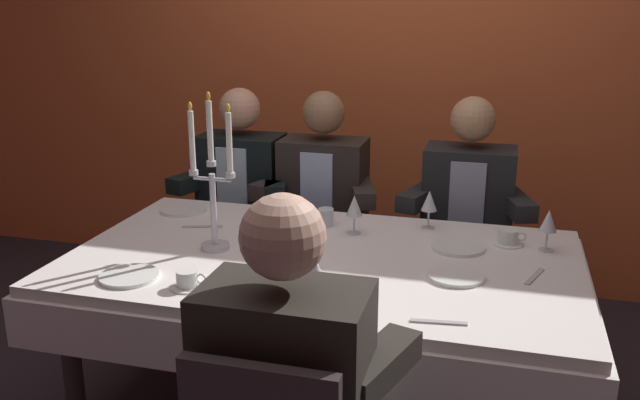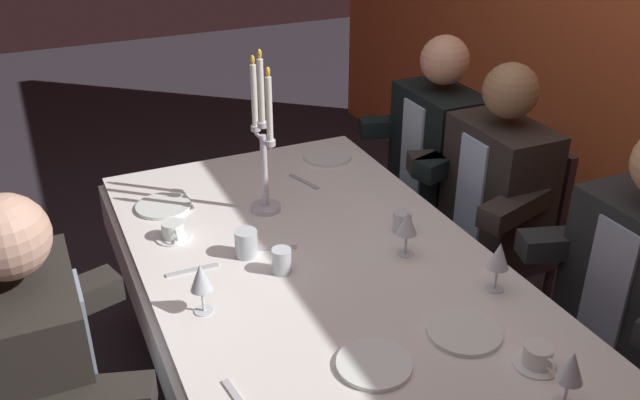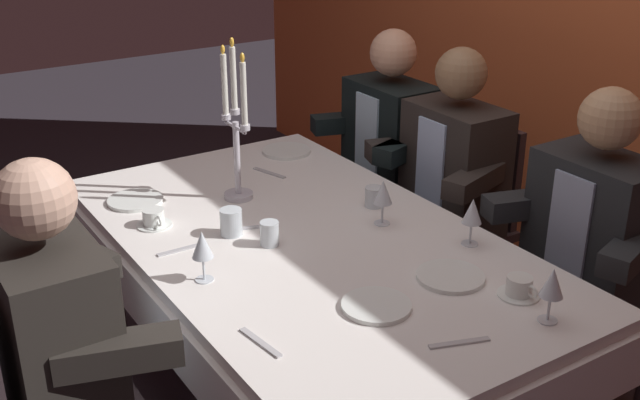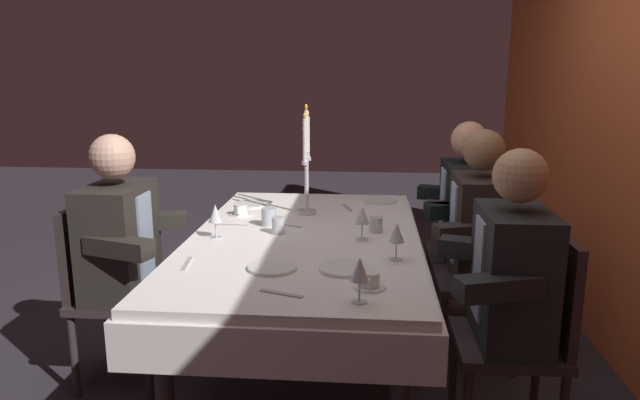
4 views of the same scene
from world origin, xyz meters
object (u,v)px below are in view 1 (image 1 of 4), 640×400
(dinner_plate_0, at_px, (184,210))
(wine_glass_2, at_px, (548,222))
(wine_glass_0, at_px, (354,207))
(wine_glass_3, at_px, (315,271))
(dinner_plate_3, at_px, (456,276))
(water_tumbler_2, at_px, (310,258))
(dining_table, at_px, (323,285))
(dinner_plate_2, at_px, (458,247))
(candelabra, at_px, (212,186))
(dinner_plate_1, at_px, (129,276))
(water_tumbler_1, at_px, (326,217))
(seated_diner_2, at_px, (284,387))
(seated_diner_0, at_px, (243,185))
(coffee_cup_0, at_px, (188,280))
(coffee_cup_1, at_px, (508,238))
(water_tumbler_0, at_px, (266,260))
(wine_glass_1, at_px, (429,202))
(seated_diner_3, at_px, (468,201))
(seated_diner_1, at_px, (324,191))

(dinner_plate_0, distance_m, wine_glass_2, 1.58)
(wine_glass_0, distance_m, wine_glass_3, 0.70)
(dinner_plate_3, xyz_separation_m, water_tumbler_2, (-0.51, -0.06, 0.03))
(dining_table, relative_size, dinner_plate_2, 9.26)
(candelabra, bearing_deg, dinner_plate_1, -116.74)
(dinner_plate_0, xyz_separation_m, water_tumbler_1, (0.68, -0.03, 0.03))
(seated_diner_2, bearing_deg, seated_diner_0, 114.57)
(dinner_plate_1, distance_m, seated_diner_2, 0.89)
(coffee_cup_0, bearing_deg, dinner_plate_2, 35.90)
(wine_glass_0, xyz_separation_m, seated_diner_2, (0.08, -1.17, -0.12))
(water_tumbler_2, xyz_separation_m, seated_diner_0, (-0.66, 1.02, -0.05))
(water_tumbler_2, relative_size, coffee_cup_1, 0.63)
(dining_table, bearing_deg, wine_glass_0, 78.33)
(seated_diner_2, bearing_deg, water_tumbler_0, 112.99)
(wine_glass_1, bearing_deg, seated_diner_3, 73.26)
(wine_glass_3, bearing_deg, water_tumbler_1, 102.40)
(wine_glass_2, relative_size, seated_diner_1, 0.13)
(wine_glass_1, relative_size, water_tumbler_0, 1.77)
(coffee_cup_0, bearing_deg, wine_glass_2, 30.00)
(wine_glass_3, height_order, coffee_cup_1, wine_glass_3)
(coffee_cup_0, bearing_deg, water_tumbler_1, 69.29)
(dinner_plate_1, relative_size, coffee_cup_0, 1.56)
(water_tumbler_1, xyz_separation_m, seated_diner_3, (0.56, 0.54, -0.04))
(dinner_plate_0, height_order, dinner_plate_1, same)
(coffee_cup_1, relative_size, seated_diner_0, 0.11)
(seated_diner_1, distance_m, seated_diner_3, 0.72)
(water_tumbler_1, bearing_deg, wine_glass_2, -4.21)
(wine_glass_3, xyz_separation_m, seated_diner_2, (0.05, -0.47, -0.12))
(dinner_plate_1, bearing_deg, coffee_cup_1, 28.70)
(water_tumbler_2, xyz_separation_m, seated_diner_2, (0.15, -0.75, -0.05))
(dinner_plate_0, relative_size, wine_glass_3, 1.28)
(seated_diner_3, bearing_deg, seated_diner_2, -101.03)
(dinner_plate_0, height_order, seated_diner_2, seated_diner_2)
(candelabra, height_order, water_tumbler_2, candelabra)
(water_tumbler_0, bearing_deg, dining_table, 53.16)
(wine_glass_2, bearing_deg, dinner_plate_2, -168.82)
(candelabra, height_order, wine_glass_2, candelabra)
(seated_diner_0, bearing_deg, seated_diner_2, -65.43)
(dinner_plate_0, height_order, water_tumbler_2, water_tumbler_2)
(dining_table, distance_m, wine_glass_3, 0.49)
(water_tumbler_0, bearing_deg, dinner_plate_3, 11.05)
(seated_diner_2, distance_m, seated_diner_3, 1.81)
(seated_diner_0, bearing_deg, water_tumbler_2, -57.08)
(dining_table, xyz_separation_m, seated_diner_2, (0.14, -0.89, 0.11))
(wine_glass_1, relative_size, seated_diner_1, 0.13)
(candelabra, bearing_deg, seated_diner_0, 105.18)
(wine_glass_0, bearing_deg, water_tumbler_2, -99.77)
(dinner_plate_0, xyz_separation_m, water_tumbler_0, (0.60, -0.58, 0.04))
(coffee_cup_1, height_order, seated_diner_3, seated_diner_3)
(wine_glass_3, bearing_deg, wine_glass_1, 73.04)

